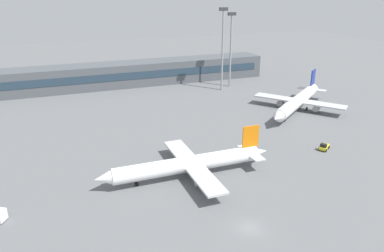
{
  "coord_description": "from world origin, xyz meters",
  "views": [
    {
      "loc": [
        -27.11,
        -43.44,
        36.47
      ],
      "look_at": [
        5.54,
        40.0,
        3.0
      ],
      "focal_mm": 34.66,
      "sensor_mm": 36.0,
      "label": 1
    }
  ],
  "objects_px": {
    "airplane_mid": "(298,101)",
    "floodlight_tower_west": "(223,44)",
    "baggage_tug_yellow": "(324,147)",
    "airplane_near": "(187,164)",
    "floodlight_tower_east": "(231,45)"
  },
  "relations": [
    {
      "from": "airplane_near",
      "to": "baggage_tug_yellow",
      "type": "bearing_deg",
      "value": 1.14
    },
    {
      "from": "airplane_near",
      "to": "floodlight_tower_west",
      "type": "relative_size",
      "value": 1.24
    },
    {
      "from": "baggage_tug_yellow",
      "to": "floodlight_tower_west",
      "type": "bearing_deg",
      "value": 88.75
    },
    {
      "from": "airplane_near",
      "to": "floodlight_tower_east",
      "type": "relative_size",
      "value": 1.33
    },
    {
      "from": "airplane_near",
      "to": "baggage_tug_yellow",
      "type": "distance_m",
      "value": 35.41
    },
    {
      "from": "airplane_mid",
      "to": "floodlight_tower_west",
      "type": "relative_size",
      "value": 1.16
    },
    {
      "from": "airplane_mid",
      "to": "baggage_tug_yellow",
      "type": "xyz_separation_m",
      "value": [
        -12.47,
        -27.6,
        -2.33
      ]
    },
    {
      "from": "airplane_near",
      "to": "floodlight_tower_west",
      "type": "xyz_separation_m",
      "value": [
        36.64,
        60.18,
        14.29
      ]
    },
    {
      "from": "baggage_tug_yellow",
      "to": "airplane_mid",
      "type": "bearing_deg",
      "value": 65.69
    },
    {
      "from": "airplane_near",
      "to": "floodlight_tower_east",
      "type": "distance_m",
      "value": 77.64
    },
    {
      "from": "airplane_mid",
      "to": "baggage_tug_yellow",
      "type": "bearing_deg",
      "value": -114.31
    },
    {
      "from": "airplane_near",
      "to": "airplane_mid",
      "type": "relative_size",
      "value": 1.07
    },
    {
      "from": "airplane_near",
      "to": "floodlight_tower_west",
      "type": "distance_m",
      "value": 71.89
    },
    {
      "from": "floodlight_tower_west",
      "to": "airplane_near",
      "type": "bearing_deg",
      "value": -121.34
    },
    {
      "from": "airplane_mid",
      "to": "baggage_tug_yellow",
      "type": "height_order",
      "value": "airplane_mid"
    }
  ]
}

